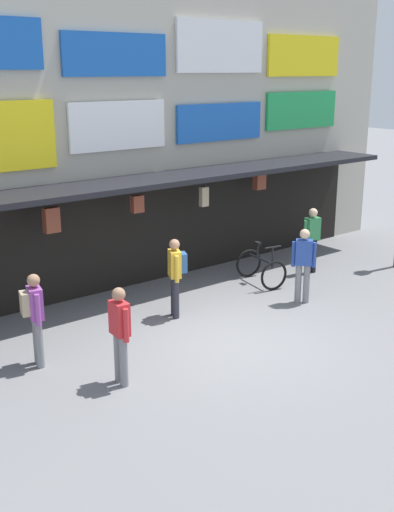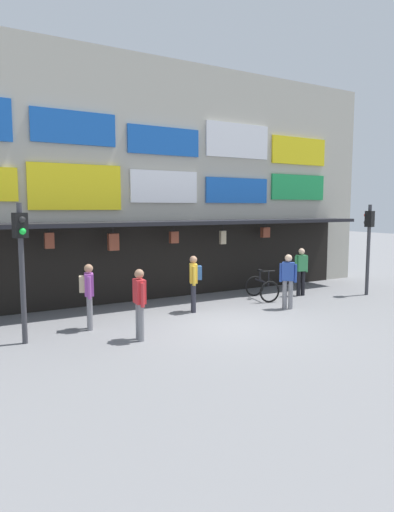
{
  "view_description": "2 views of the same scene",
  "coord_description": "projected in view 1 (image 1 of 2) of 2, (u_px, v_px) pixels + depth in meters",
  "views": [
    {
      "loc": [
        -7.39,
        -8.26,
        4.99
      ],
      "look_at": [
        0.55,
        1.84,
        1.17
      ],
      "focal_mm": 44.18,
      "sensor_mm": 36.0,
      "label": 1
    },
    {
      "loc": [
        -6.26,
        -9.44,
        3.08
      ],
      "look_at": [
        0.08,
        1.86,
        1.65
      ],
      "focal_mm": 30.54,
      "sensor_mm": 36.0,
      "label": 2
    }
  ],
  "objects": [
    {
      "name": "pedestrian_in_black",
      "position": [
        176.0,
        272.0,
        12.96
      ],
      "size": [
        0.45,
        0.49,
        1.68
      ],
      "color": "#2D2D38",
      "rests_on": "ground"
    },
    {
      "name": "pedestrian_in_white",
      "position": [
        303.0,
        262.0,
        13.77
      ],
      "size": [
        0.41,
        0.41,
        1.68
      ],
      "color": "gray",
      "rests_on": "ground"
    },
    {
      "name": "shopfront",
      "position": [
        104.0,
        116.0,
        14.34
      ],
      "size": [
        18.0,
        2.6,
        8.0
      ],
      "color": "#B2AD9E",
      "rests_on": "ground"
    },
    {
      "name": "pedestrian_in_blue",
      "position": [
        120.0,
        331.0,
        10.14
      ],
      "size": [
        0.24,
        0.53,
        1.68
      ],
      "color": "gray",
      "rests_on": "ground"
    },
    {
      "name": "ground_plane",
      "position": [
        234.0,
        341.0,
        12.02
      ],
      "size": [
        80.0,
        80.0,
        0.0
      ],
      "primitive_type": "plane",
      "color": "slate"
    },
    {
      "name": "bicycle_parked",
      "position": [
        261.0,
        268.0,
        15.15
      ],
      "size": [
        0.92,
        1.27,
        1.05
      ],
      "color": "black",
      "rests_on": "ground"
    },
    {
      "name": "pedestrian_in_red",
      "position": [
        312.0,
        237.0,
        15.81
      ],
      "size": [
        0.53,
        0.27,
        1.68
      ],
      "color": "black",
      "rests_on": "ground"
    },
    {
      "name": "pedestrian_in_yellow",
      "position": [
        34.0,
        313.0,
        10.77
      ],
      "size": [
        0.41,
        0.52,
        1.68
      ],
      "color": "gray",
      "rests_on": "ground"
    }
  ]
}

